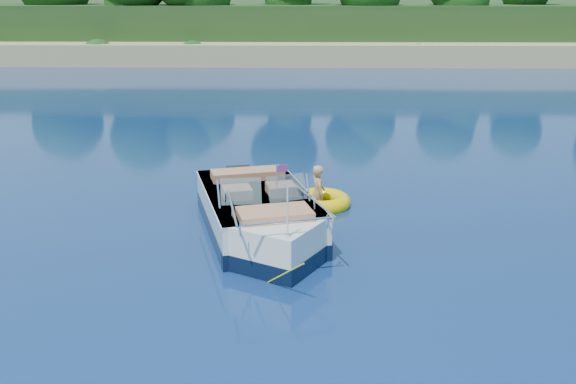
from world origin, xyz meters
name	(u,v)px	position (x,y,z in m)	size (l,w,h in m)	color
ground	(243,289)	(0.00, 0.00, 0.00)	(160.00, 160.00, 0.00)	#091A41
shoreline	(292,28)	(0.00, 63.77, 0.98)	(170.00, 59.00, 6.00)	tan
motorboat	(261,219)	(0.18, 2.60, 0.40)	(3.22, 6.03, 2.06)	white
tow_tube	(321,201)	(1.54, 4.74, 0.10)	(1.66, 1.66, 0.39)	#FFCD02
boy	(317,205)	(1.46, 4.79, 0.00)	(0.55, 0.36, 1.51)	tan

